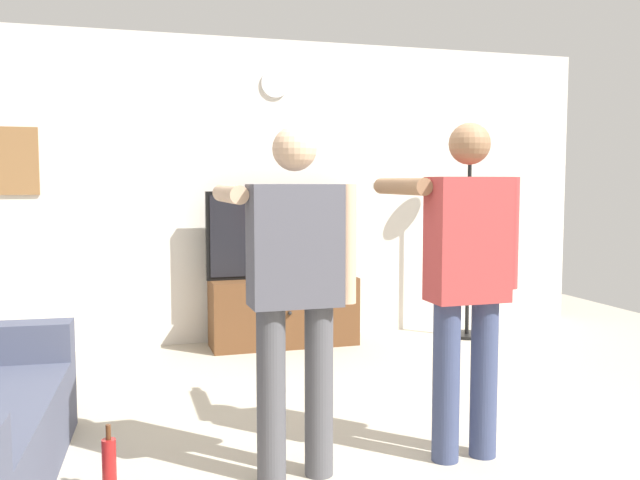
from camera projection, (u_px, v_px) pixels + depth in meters
name	position (u px, v px, depth m)	size (l,w,h in m)	color
ground_plane	(380.00, 464.00, 3.49)	(8.40, 8.40, 0.00)	#B2A893
back_wall	(260.00, 191.00, 6.19)	(6.40, 0.10, 2.70)	silver
tv_stand	(284.00, 312.00, 5.98)	(1.28, 0.43, 0.60)	brown
television	(282.00, 235.00, 5.97)	(1.33, 0.07, 0.76)	black
wall_clock	(275.00, 83.00, 6.09)	(0.25, 0.25, 0.03)	white
framed_picture	(0.00, 161.00, 5.50)	(0.59, 0.04, 0.55)	olive
floor_lamp	(469.00, 190.00, 6.23)	(0.32, 0.32, 1.90)	black
person_standing_nearer_lamp	(294.00, 281.00, 3.26)	(0.61, 0.78, 1.70)	#4C4C51
person_standing_nearer_couch	(466.00, 272.00, 3.50)	(0.58, 0.78, 1.73)	#384266
beverage_bottle	(109.00, 465.00, 3.16)	(0.07, 0.07, 0.32)	maroon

